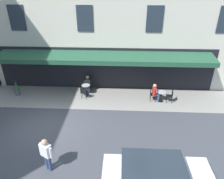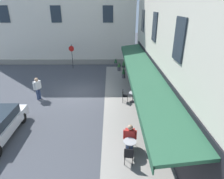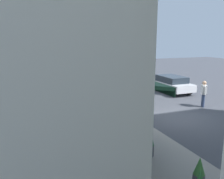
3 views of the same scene
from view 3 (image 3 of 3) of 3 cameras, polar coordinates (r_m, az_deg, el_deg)
ground_plane at (r=13.81m, az=14.27°, el=-6.47°), size 70.00×70.00×0.00m
sidewalk_cafe_terrace at (r=15.10m, az=-3.73°, el=-4.52°), size 20.50×3.20×0.01m
cafe_table_near_entrance at (r=13.37m, az=-3.42°, el=-4.52°), size 0.60×0.60×0.75m
cafe_chair_black_corner_right at (r=13.50m, az=-0.80°, el=-4.08°), size 0.44×0.44×0.91m
cafe_chair_black_back_row at (r=13.26m, az=-6.12°, el=-4.45°), size 0.45×0.45×0.91m
cafe_table_mid_terrace at (r=18.53m, az=-6.49°, el=0.08°), size 0.60×0.60×0.75m
cafe_chair_black_near_door at (r=19.14m, az=-6.71°, el=0.62°), size 0.46×0.46×0.91m
cafe_chair_black_kerbside at (r=17.91m, az=-6.15°, el=-0.14°), size 0.44×0.44×0.91m
seated_patron_in_black at (r=13.25m, az=-5.21°, el=-3.80°), size 0.65×0.57×1.29m
seated_companion_in_red at (r=18.09m, az=-6.28°, el=0.44°), size 0.56×0.65×1.29m
walking_pedestrian_in_white at (r=16.29m, az=20.88°, el=-0.52°), size 0.62×0.48×1.68m
potted_plant_mid_terrace at (r=9.18m, az=8.89°, el=-12.06°), size 0.34×0.34×1.15m
potted_plant_entrance_right at (r=7.81m, az=19.91°, el=-18.05°), size 0.35×0.35×0.95m
parked_car_white at (r=20.23m, az=13.67°, el=1.45°), size 4.30×1.81×1.33m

